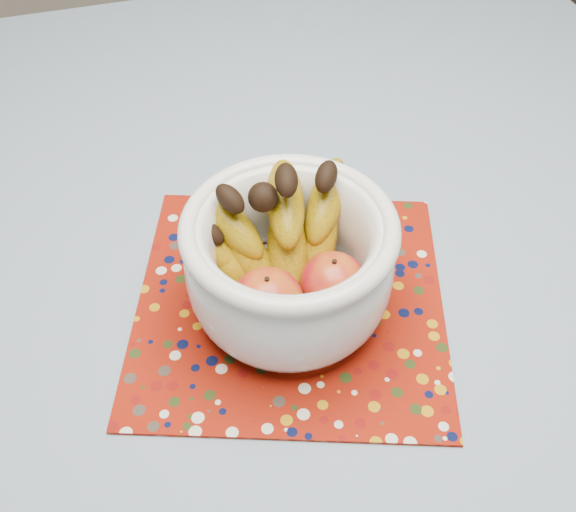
{
  "coord_description": "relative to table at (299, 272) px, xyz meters",
  "views": [
    {
      "loc": [
        -0.19,
        -0.57,
        1.35
      ],
      "look_at": [
        -0.05,
        -0.12,
        0.84
      ],
      "focal_mm": 42.0,
      "sensor_mm": 36.0,
      "label": 1
    }
  ],
  "objects": [
    {
      "name": "table",
      "position": [
        0.0,
        0.0,
        0.0
      ],
      "size": [
        1.2,
        1.2,
        0.75
      ],
      "color": "brown",
      "rests_on": "ground"
    },
    {
      "name": "fruit_bowl",
      "position": [
        -0.05,
        -0.11,
        0.17
      ],
      "size": [
        0.26,
        0.23,
        0.17
      ],
      "color": "silver",
      "rests_on": "placemat"
    },
    {
      "name": "placemat",
      "position": [
        -0.05,
        -0.11,
        0.09
      ],
      "size": [
        0.43,
        0.43,
        0.0
      ],
      "primitive_type": "cube",
      "rotation": [
        0.0,
        0.0,
        -0.33
      ],
      "color": "maroon",
      "rests_on": "tablecloth"
    },
    {
      "name": "tablecloth",
      "position": [
        0.0,
        0.0,
        0.08
      ],
      "size": [
        1.32,
        1.32,
        0.01
      ],
      "primitive_type": "cube",
      "color": "slate",
      "rests_on": "table"
    }
  ]
}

